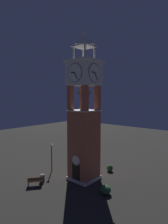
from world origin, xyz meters
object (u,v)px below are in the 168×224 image
clock_tower (84,119)px  park_bench (35,181)px  lamp_post (52,152)px  trash_bin (42,178)px

clock_tower → park_bench: (-2.96, -4.72, -6.57)m
clock_tower → park_bench: bearing=-122.1°
clock_tower → lamp_post: size_ratio=4.72×
park_bench → trash_bin: size_ratio=1.92×
lamp_post → trash_bin: bearing=-59.2°
trash_bin → park_bench: bearing=-77.3°
park_bench → trash_bin: park_bench is taller
park_bench → clock_tower: bearing=57.9°
clock_tower → lamp_post: clock_tower is taller
park_bench → trash_bin: 1.19m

